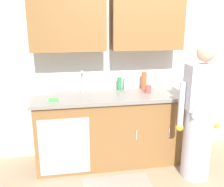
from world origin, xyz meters
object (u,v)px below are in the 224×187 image
person_at_sink (199,123)px  bottle_soap (144,81)px  cup_by_sink (148,89)px  bottle_cleaner_spray (119,84)px  bottle_water_short (126,83)px  knife_on_counter (40,94)px  sink (86,97)px  sponge (53,100)px

person_at_sink → bottle_soap: size_ratio=6.72×
bottle_soap → person_at_sink: bearing=-56.8°
bottle_soap → cup_by_sink: bearing=-89.5°
bottle_cleaner_spray → bottle_water_short: bearing=9.7°
bottle_soap → knife_on_counter: size_ratio=1.00×
bottle_cleaner_spray → knife_on_counter: bearing=-177.6°
bottle_water_short → knife_on_counter: (-1.16, -0.06, -0.09)m
person_at_sink → cup_by_sink: (-0.47, 0.53, 0.30)m
bottle_cleaner_spray → bottle_soap: 0.34m
bottle_cleaner_spray → cup_by_sink: bearing=-32.2°
sink → cup_by_sink: 0.82m
cup_by_sink → sponge: (-1.22, -0.15, -0.04)m
sponge → knife_on_counter: bearing=120.2°
sink → bottle_cleaner_spray: sink is taller
sponge → sink: bearing=22.2°
sink → sponge: (-0.40, -0.16, 0.03)m
bottle_water_short → sponge: size_ratio=1.61×
sink → bottle_cleaner_spray: 0.52m
person_at_sink → sponge: (-1.69, 0.38, 0.26)m
sink → sponge: size_ratio=4.55×
bottle_soap → bottle_water_short: 0.25m
bottle_cleaner_spray → knife_on_counter: bottle_cleaner_spray is taller
sink → sponge: 0.44m
person_at_sink → sponge: size_ratio=14.73×
bottle_soap → sink: bearing=-167.6°
sink → person_at_sink: bearing=-22.9°
person_at_sink → bottle_soap: person_at_sink is taller
knife_on_counter → bottle_cleaner_spray: bearing=5.1°
bottle_cleaner_spray → knife_on_counter: (-1.06, -0.04, -0.09)m
bottle_cleaner_spray → cup_by_sink: size_ratio=1.64×
sink → bottle_water_short: (0.57, 0.22, 0.10)m
sponge → bottle_water_short: bearing=21.6°
bottle_cleaner_spray → sponge: bottle_cleaner_spray is taller
sink → person_at_sink: 1.41m
bottle_soap → cup_by_sink: bottle_soap is taller
bottle_water_short → bottle_cleaner_spray: bearing=-170.3°
bottle_water_short → cup_by_sink: size_ratio=1.62×
bottle_water_short → sink: bearing=-158.8°
sink → sponge: sink is taller
person_at_sink → sink: bearing=157.1°
knife_on_counter → sponge: (0.19, -0.32, 0.01)m
person_at_sink → cup_by_sink: 0.77m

